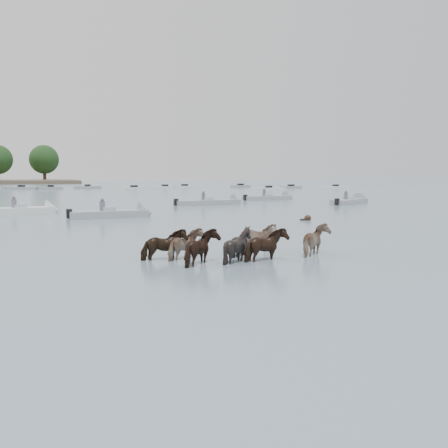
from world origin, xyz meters
name	(u,v)px	position (x,y,z in m)	size (l,w,h in m)	color
ground	(292,269)	(0.00, 0.00, 0.00)	(400.00, 400.00, 0.00)	slate
pony_herd	(237,246)	(-0.75, 2.42, 0.42)	(7.00, 3.47, 1.38)	black
swimming_pony	(307,219)	(9.12, 13.66, 0.10)	(0.72, 0.44, 0.44)	black
motorboat_a	(31,210)	(-6.73, 26.10, 0.23)	(5.32, 2.31, 1.92)	silver
motorboat_b	(120,214)	(-1.31, 20.35, 0.23)	(5.68, 1.64, 1.92)	gray
motorboat_c	(216,202)	(9.65, 30.49, 0.22)	(6.89, 1.90, 1.92)	gray
motorboat_d	(353,201)	(22.55, 26.80, 0.23)	(5.68, 4.05, 1.92)	gray
motorboat_e	(274,198)	(18.91, 36.18, 0.22)	(6.18, 1.82, 1.92)	gray
distant_flotilla	(57,189)	(-1.09, 77.92, 0.26)	(103.79, 28.27, 0.93)	gray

